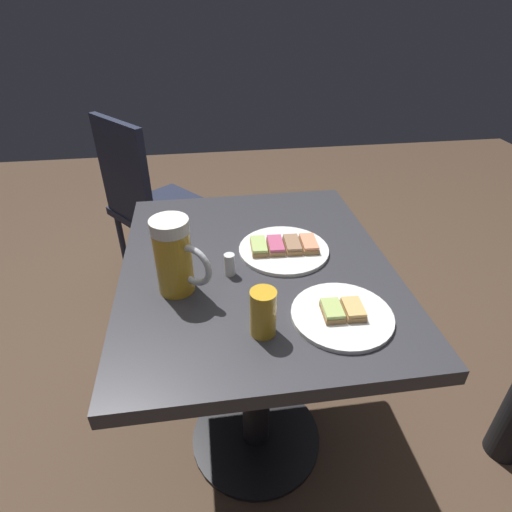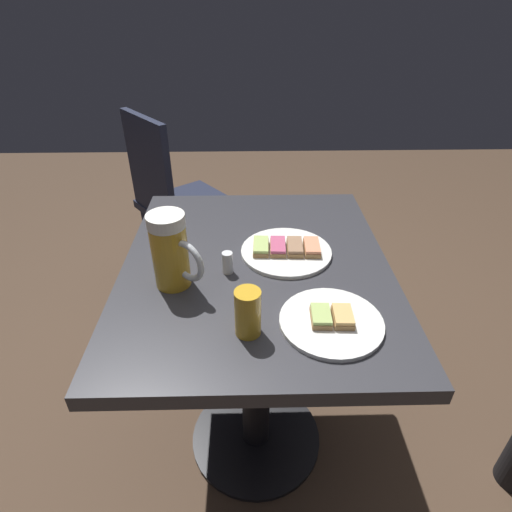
{
  "view_description": "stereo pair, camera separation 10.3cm",
  "coord_description": "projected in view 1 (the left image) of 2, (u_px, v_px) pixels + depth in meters",
  "views": [
    {
      "loc": [
        -0.12,
        -0.85,
        1.32
      ],
      "look_at": [
        0.0,
        0.0,
        0.76
      ],
      "focal_mm": 28.89,
      "sensor_mm": 36.0,
      "label": 1
    },
    {
      "loc": [
        -0.02,
        -0.86,
        1.32
      ],
      "look_at": [
        0.0,
        0.0,
        0.76
      ],
      "focal_mm": 28.89,
      "sensor_mm": 36.0,
      "label": 2
    }
  ],
  "objects": [
    {
      "name": "ground_plane",
      "position": [
        256.0,
        437.0,
        1.44
      ],
      "size": [
        6.0,
        6.0,
        0.0
      ],
      "primitive_type": "plane",
      "color": "#4C3828"
    },
    {
      "name": "cafe_table",
      "position": [
        256.0,
        312.0,
        1.13
      ],
      "size": [
        0.67,
        0.8,
        0.74
      ],
      "color": "black",
      "rests_on": "ground_plane"
    },
    {
      "name": "plate_near",
      "position": [
        284.0,
        248.0,
        1.08
      ],
      "size": [
        0.24,
        0.24,
        0.03
      ],
      "color": "white",
      "rests_on": "cafe_table"
    },
    {
      "name": "plate_far",
      "position": [
        342.0,
        314.0,
        0.86
      ],
      "size": [
        0.21,
        0.21,
        0.03
      ],
      "color": "white",
      "rests_on": "cafe_table"
    },
    {
      "name": "beer_mug",
      "position": [
        175.0,
        257.0,
        0.9
      ],
      "size": [
        0.13,
        0.11,
        0.18
      ],
      "color": "gold",
      "rests_on": "cafe_table"
    },
    {
      "name": "beer_glass_small",
      "position": [
        263.0,
        313.0,
        0.8
      ],
      "size": [
        0.05,
        0.05,
        0.1
      ],
      "primitive_type": "cylinder",
      "color": "gold",
      "rests_on": "cafe_table"
    },
    {
      "name": "salt_shaker",
      "position": [
        230.0,
        265.0,
        0.98
      ],
      "size": [
        0.03,
        0.03,
        0.06
      ],
      "primitive_type": "cylinder",
      "color": "silver",
      "rests_on": "cafe_table"
    },
    {
      "name": "cafe_chair",
      "position": [
        150.0,
        202.0,
        1.85
      ],
      "size": [
        0.53,
        0.53,
        0.9
      ],
      "rotation": [
        0.0,
        0.0,
        -0.9
      ],
      "color": "#1E2338",
      "rests_on": "ground_plane"
    }
  ]
}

